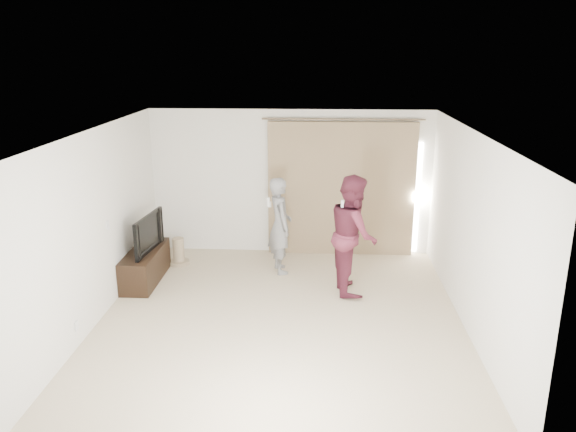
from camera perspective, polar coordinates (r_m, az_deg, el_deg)
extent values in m
plane|color=beige|center=(7.93, -0.77, -10.44)|extent=(5.50, 5.50, 0.00)
cube|color=white|center=(10.07, 0.29, 3.42)|extent=(5.00, 0.04, 2.60)
cube|color=white|center=(7.99, -19.00, -1.08)|extent=(0.04, 5.50, 2.60)
cube|color=white|center=(8.37, -17.84, -0.90)|extent=(0.02, 0.08, 0.12)
cube|color=white|center=(7.59, -20.69, -10.39)|extent=(0.02, 0.08, 0.12)
cube|color=white|center=(7.12, -0.86, 8.50)|extent=(5.00, 5.50, 0.01)
cube|color=#95795B|center=(10.02, 5.42, 2.69)|extent=(2.60, 0.10, 2.40)
cylinder|color=#6F5E4B|center=(9.79, 5.62, 9.75)|extent=(2.80, 0.03, 0.03)
cube|color=white|center=(10.24, 13.02, 1.77)|extent=(0.08, 0.04, 2.00)
cube|color=black|center=(9.34, -14.29, -4.91)|extent=(0.46, 1.34, 0.51)
imported|color=black|center=(9.15, -14.54, -1.68)|extent=(0.25, 1.04, 0.60)
cylinder|color=#9E8A6C|center=(9.99, -11.00, -4.64)|extent=(0.35, 0.35, 0.06)
cylinder|color=#9E8A6C|center=(9.91, -11.07, -3.36)|extent=(0.20, 0.20, 0.41)
imported|color=slate|center=(9.25, -0.81, -0.96)|extent=(0.55, 0.68, 1.62)
cube|color=white|center=(9.05, -2.01, 1.47)|extent=(0.04, 0.04, 0.14)
cube|color=white|center=(9.29, -1.88, 1.19)|extent=(0.05, 0.05, 0.09)
imported|color=maroon|center=(8.54, 6.63, -1.84)|extent=(0.79, 0.96, 1.83)
cube|color=white|center=(8.30, 5.54, 1.15)|extent=(0.04, 0.04, 0.14)
cube|color=white|center=(8.54, 5.46, 0.76)|extent=(0.05, 0.05, 0.09)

